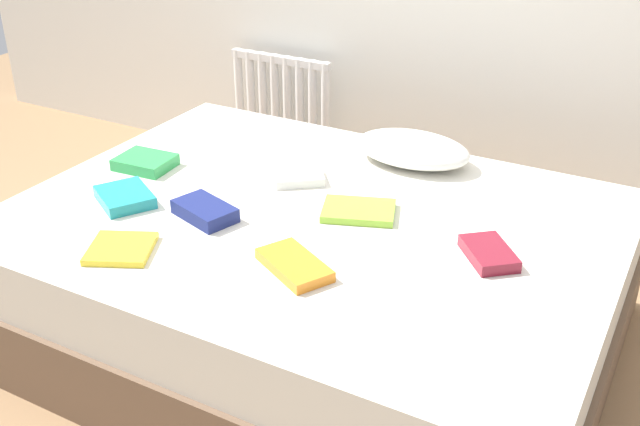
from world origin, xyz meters
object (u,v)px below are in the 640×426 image
textbook_white (298,177)px  textbook_teal (125,197)px  bed (313,278)px  textbook_navy (205,211)px  textbook_maroon (489,253)px  textbook_orange (294,265)px  textbook_lime (359,211)px  pillow (412,149)px  textbook_green (145,162)px  radiator (281,104)px  textbook_yellow (121,249)px

textbook_white → textbook_teal: size_ratio=0.86×
bed → textbook_navy: textbook_navy is taller
textbook_maroon → textbook_orange: bearing=-94.6°
textbook_navy → textbook_teal: bearing=-154.5°
textbook_lime → textbook_orange: bearing=-111.7°
pillow → textbook_white: pillow is taller
textbook_teal → textbook_maroon: bearing=42.3°
textbook_white → textbook_orange: bearing=-98.2°
textbook_lime → textbook_green: 0.87m
textbook_lime → textbook_navy: 0.51m
radiator → textbook_maroon: (1.46, -1.20, 0.15)m
radiator → textbook_white: size_ratio=3.19×
textbook_white → textbook_green: (-0.57, -0.17, 0.01)m
textbook_yellow → textbook_maroon: bearing=1.3°
bed → textbook_maroon: bearing=0.5°
radiator → textbook_lime: bearing=-48.6°
textbook_green → textbook_maroon: 1.34m
textbook_navy → textbook_yellow: bearing=-89.1°
pillow → textbook_navy: size_ratio=2.11×
bed → textbook_yellow: bearing=-128.2°
bed → textbook_teal: bearing=-158.8°
textbook_white → textbook_green: 0.59m
textbook_yellow → textbook_orange: bearing=-8.0°
textbook_maroon → textbook_teal: size_ratio=0.95×
textbook_green → textbook_yellow: textbook_green is taller
textbook_lime → textbook_teal: 0.80m
radiator → textbook_yellow: 1.77m
radiator → textbook_maroon: 1.89m
bed → textbook_teal: (-0.61, -0.24, 0.27)m
textbook_lime → textbook_teal: size_ratio=1.16×
radiator → textbook_white: bearing=-55.5°
radiator → textbook_teal: bearing=-80.0°
textbook_yellow → textbook_orange: textbook_orange is taller
textbook_orange → textbook_maroon: 0.58m
radiator → textbook_green: size_ratio=2.78×
textbook_orange → textbook_teal: bearing=-159.2°
bed → pillow: size_ratio=4.46×
pillow → textbook_yellow: size_ratio=2.39×
textbook_lime → textbook_teal: textbook_teal is taller
textbook_navy → textbook_teal: 0.31m
textbook_yellow → textbook_teal: 0.34m
textbook_yellow → bed: bearing=26.3°
textbook_teal → bed: bearing=52.3°
pillow → textbook_lime: bearing=-88.9°
textbook_maroon → textbook_teal: textbook_teal is taller
radiator → textbook_green: radiator is taller
textbook_lime → textbook_green: (-0.87, -0.05, 0.01)m
radiator → pillow: bearing=-33.4°
bed → textbook_orange: 0.45m
textbook_green → textbook_maroon: bearing=-5.1°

